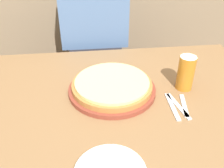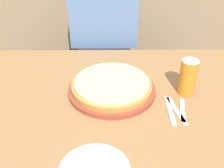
% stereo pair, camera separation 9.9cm
% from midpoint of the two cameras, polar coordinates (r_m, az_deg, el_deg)
% --- Properties ---
extents(dining_table, '(1.41, 1.04, 0.74)m').
position_cam_midpoint_polar(dining_table, '(1.34, 2.00, -17.60)').
color(dining_table, olive).
rests_on(dining_table, ground_plane).
extents(pizza_on_board, '(0.38, 0.38, 0.06)m').
position_cam_midpoint_polar(pizza_on_board, '(1.14, 2.48, -0.65)').
color(pizza_on_board, brown).
rests_on(pizza_on_board, dining_table).
extents(beer_glass, '(0.07, 0.07, 0.16)m').
position_cam_midpoint_polar(beer_glass, '(1.17, 18.64, 1.68)').
color(beer_glass, '#B7701E').
rests_on(beer_glass, dining_table).
extents(fork, '(0.02, 0.18, 0.00)m').
position_cam_midpoint_polar(fork, '(1.09, 15.17, -5.65)').
color(fork, silver).
rests_on(fork, dining_table).
extents(dinner_knife, '(0.05, 0.18, 0.00)m').
position_cam_midpoint_polar(dinner_knife, '(1.09, 16.44, -5.61)').
color(dinner_knife, silver).
rests_on(dinner_knife, dining_table).
extents(spoon, '(0.05, 0.15, 0.00)m').
position_cam_midpoint_polar(spoon, '(1.10, 17.69, -5.56)').
color(spoon, silver).
rests_on(spoon, dining_table).
extents(diner_person, '(0.39, 0.20, 1.33)m').
position_cam_midpoint_polar(diner_person, '(1.70, 0.04, 7.06)').
color(diner_person, '#33333D').
rests_on(diner_person, ground_plane).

